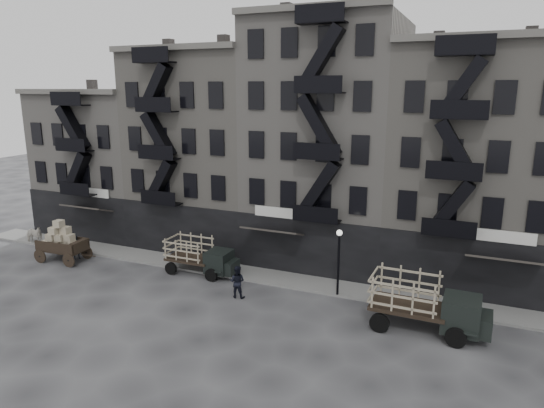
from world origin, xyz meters
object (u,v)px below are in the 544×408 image
at_px(stake_truck_east, 426,300).
at_px(pedestrian_mid, 237,282).
at_px(stake_truck_west, 200,253).
at_px(wagon, 61,238).
at_px(pedestrian_west, 76,247).
at_px(horse, 33,235).

height_order(stake_truck_east, pedestrian_mid, stake_truck_east).
distance_m(stake_truck_west, pedestrian_mid, 4.85).
xyz_separation_m(wagon, stake_truck_east, (25.81, -0.50, -0.03)).
bearing_deg(stake_truck_west, pedestrian_west, -173.96).
xyz_separation_m(stake_truck_east, pedestrian_west, (-25.12, 1.19, -0.81)).
height_order(wagon, stake_truck_west, wagon).
relative_size(horse, stake_truck_east, 0.32).
height_order(wagon, pedestrian_mid, wagon).
bearing_deg(stake_truck_west, stake_truck_east, -9.28).
xyz_separation_m(horse, wagon, (5.00, -1.84, 0.93)).
bearing_deg(horse, stake_truck_west, -90.78).
distance_m(stake_truck_east, pedestrian_mid, 10.99).
relative_size(pedestrian_west, pedestrian_mid, 0.90).
bearing_deg(stake_truck_east, pedestrian_west, 178.45).
height_order(horse, stake_truck_west, stake_truck_west).
relative_size(wagon, pedestrian_mid, 1.84).
bearing_deg(pedestrian_west, wagon, 164.35).
bearing_deg(stake_truck_west, wagon, -170.74).
bearing_deg(horse, wagon, -110.95).
relative_size(wagon, pedestrian_west, 2.04).
bearing_deg(pedestrian_west, stake_truck_east, -63.48).
bearing_deg(stake_truck_east, pedestrian_mid, -178.06).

